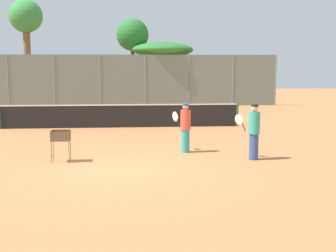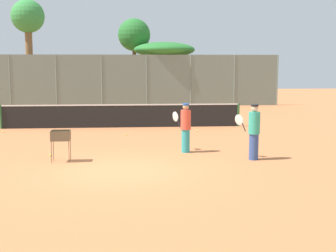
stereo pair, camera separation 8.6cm
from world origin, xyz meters
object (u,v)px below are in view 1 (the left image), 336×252
tennis_net (121,115)px  ball_cart (60,138)px  parked_car (48,93)px  player_red_cap (254,131)px  player_white_outfit (185,127)px

tennis_net → ball_cart: (-1.71, -7.41, 0.16)m
ball_cart → parked_car: size_ratio=0.23×
player_red_cap → parked_car: player_red_cap is taller
tennis_net → player_red_cap: size_ratio=6.45×
ball_cart → parked_car: parked_car is taller
player_red_cap → ball_cart: size_ratio=1.79×
tennis_net → player_red_cap: bearing=-61.5°
tennis_net → player_red_cap: 8.63m
tennis_net → player_white_outfit: size_ratio=6.73×
player_white_outfit → player_red_cap: size_ratio=0.96×
player_red_cap → parked_car: size_ratio=0.40×
tennis_net → ball_cart: bearing=-103.0°
player_white_outfit → ball_cart: 4.08m
tennis_net → parked_car: 16.52m
player_white_outfit → player_red_cap: bearing=-160.0°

